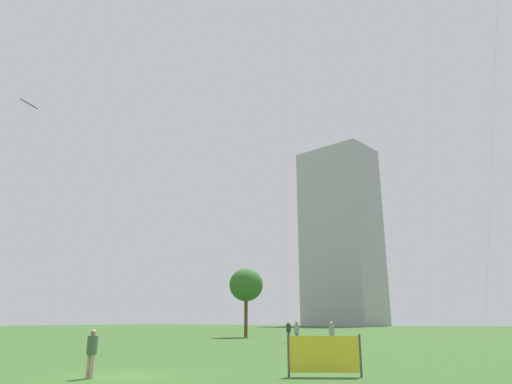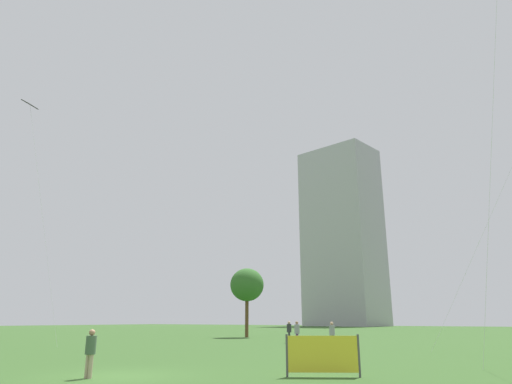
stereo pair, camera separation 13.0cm
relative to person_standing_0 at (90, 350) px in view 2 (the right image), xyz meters
name	(u,v)px [view 2 (the right image)]	position (x,y,z in m)	size (l,w,h in m)	color
ground	(118,376)	(0.35, 0.98, -0.92)	(280.00, 280.00, 0.00)	#335623
person_standing_0	(90,350)	(0.00, 0.00, 0.00)	(0.36, 0.36, 1.60)	tan
person_standing_1	(297,331)	(-3.41, 21.62, 0.12)	(0.40, 0.40, 1.81)	#593372
person_standing_3	(332,333)	(-0.08, 20.70, 0.10)	(0.40, 0.40, 1.78)	tan
person_standing_4	(289,330)	(-5.93, 24.92, 0.12)	(0.40, 0.40, 1.80)	#2D2D33
kite_flying_2	(30,106)	(-21.95, 8.41, 18.86)	(5.62, 3.06, 20.40)	silver
park_tree_0	(247,285)	(-16.27, 33.67, 4.90)	(3.91, 3.91, 7.75)	brown
distant_highrise_1	(342,235)	(-41.38, 126.11, 27.52)	(22.68, 16.03, 56.88)	#A8A8AD
event_banner	(323,354)	(6.58, 4.69, -0.17)	(2.25, 1.37, 1.43)	#4C4C4C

